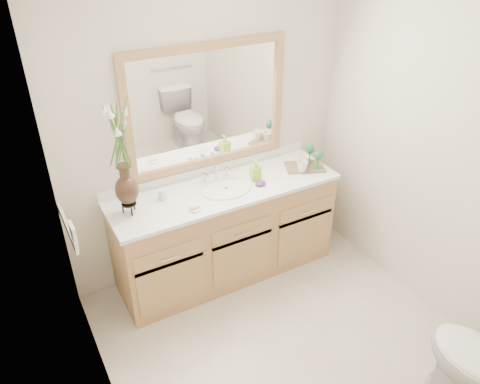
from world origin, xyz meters
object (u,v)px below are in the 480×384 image
flower_vase (120,144)px  tray (305,167)px  soap_bottle (255,171)px  tumbler (163,194)px

flower_vase → tray: 1.58m
flower_vase → soap_bottle: flower_vase is taller
tray → tumbler: bearing=-161.4°
tray → flower_vase: bearing=-157.9°
flower_vase → tumbler: flower_vase is taller
tumbler → tray: bearing=-5.7°
flower_vase → tray: bearing=-2.2°
tumbler → tray: 1.22m
flower_vase → tray: flower_vase is taller
tumbler → soap_bottle: 0.76m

